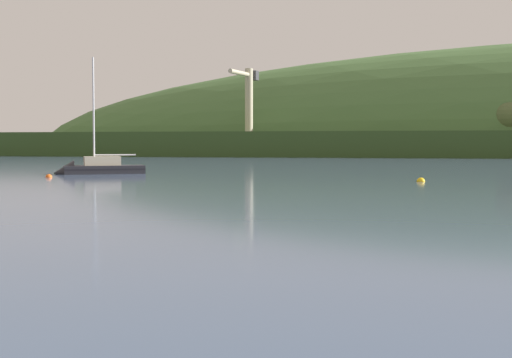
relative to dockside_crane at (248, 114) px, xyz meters
name	(u,v)px	position (x,y,z in m)	size (l,w,h in m)	color
dockside_crane	(248,114)	(0.00, 0.00, 0.00)	(5.15, 13.47, 21.15)	#4C4C51
sailboat_near_mooring	(94,171)	(4.92, -95.92, -9.84)	(9.30, 6.94, 13.23)	#232328
mooring_buoy_foreground	(49,177)	(3.88, -103.41, -10.18)	(0.61, 0.61, 0.69)	#EA5B19
mooring_buoy_midchannel	(421,182)	(37.71, -103.46, -10.18)	(0.69, 0.69, 0.77)	yellow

